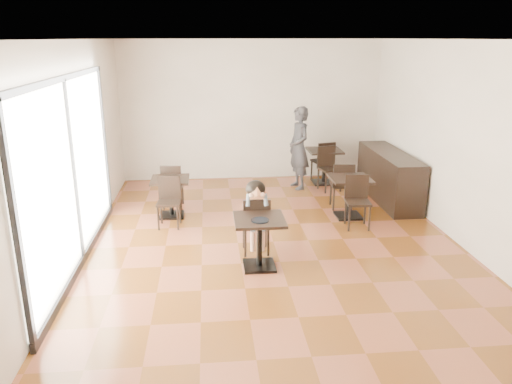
{
  "coord_description": "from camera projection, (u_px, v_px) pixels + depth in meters",
  "views": [
    {
      "loc": [
        -1.02,
        -7.56,
        3.22
      ],
      "look_at": [
        -0.33,
        -0.43,
        1.0
      ],
      "focal_mm": 35.0,
      "sensor_mm": 36.0,
      "label": 1
    }
  ],
  "objects": [
    {
      "name": "floor",
      "position": [
        273.0,
        242.0,
        8.23
      ],
      "size": [
        6.0,
        8.0,
        0.01
      ],
      "primitive_type": "cube",
      "color": "brown",
      "rests_on": "ground"
    },
    {
      "name": "ceiling",
      "position": [
        276.0,
        39.0,
        7.28
      ],
      "size": [
        6.0,
        8.0,
        0.01
      ],
      "primitive_type": "cube",
      "color": "silver",
      "rests_on": "floor"
    },
    {
      "name": "wall_back",
      "position": [
        252.0,
        111.0,
        11.56
      ],
      "size": [
        6.0,
        0.01,
        3.2
      ],
      "primitive_type": "cube",
      "color": "silver",
      "rests_on": "floor"
    },
    {
      "name": "wall_front",
      "position": [
        341.0,
        251.0,
        3.95
      ],
      "size": [
        6.0,
        0.01,
        3.2
      ],
      "primitive_type": "cube",
      "color": "silver",
      "rests_on": "floor"
    },
    {
      "name": "wall_left",
      "position": [
        76.0,
        151.0,
        7.48
      ],
      "size": [
        0.01,
        8.0,
        3.2
      ],
      "primitive_type": "cube",
      "color": "silver",
      "rests_on": "floor"
    },
    {
      "name": "wall_right",
      "position": [
        459.0,
        143.0,
        8.03
      ],
      "size": [
        0.01,
        8.0,
        3.2
      ],
      "primitive_type": "cube",
      "color": "silver",
      "rests_on": "floor"
    },
    {
      "name": "storefront_window",
      "position": [
        71.0,
        172.0,
        7.07
      ],
      "size": [
        0.04,
        4.5,
        2.6
      ],
      "primitive_type": "cube",
      "color": "white",
      "rests_on": "floor"
    },
    {
      "name": "child_table",
      "position": [
        259.0,
        243.0,
        7.21
      ],
      "size": [
        0.72,
        0.72,
        0.76
      ],
      "primitive_type": null,
      "color": "black",
      "rests_on": "floor"
    },
    {
      "name": "child_chair",
      "position": [
        256.0,
        224.0,
        7.71
      ],
      "size": [
        0.41,
        0.41,
        0.92
      ],
      "primitive_type": null,
      "rotation": [
        0.0,
        0.0,
        3.14
      ],
      "color": "black",
      "rests_on": "floor"
    },
    {
      "name": "child",
      "position": [
        256.0,
        217.0,
        7.67
      ],
      "size": [
        0.41,
        0.58,
        1.15
      ],
      "primitive_type": null,
      "color": "slate",
      "rests_on": "child_chair"
    },
    {
      "name": "plate",
      "position": [
        260.0,
        220.0,
        7.0
      ],
      "size": [
        0.26,
        0.26,
        0.02
      ],
      "primitive_type": "cylinder",
      "color": "black",
      "rests_on": "child_table"
    },
    {
      "name": "pizza_slice",
      "position": [
        257.0,
        195.0,
        7.37
      ],
      "size": [
        0.27,
        0.21,
        0.06
      ],
      "primitive_type": null,
      "color": "#EBB67E",
      "rests_on": "child"
    },
    {
      "name": "adult_patron",
      "position": [
        299.0,
        148.0,
        10.92
      ],
      "size": [
        0.59,
        0.75,
        1.81
      ],
      "primitive_type": "imported",
      "rotation": [
        0.0,
        0.0,
        -1.32
      ],
      "color": "#333237",
      "rests_on": "floor"
    },
    {
      "name": "cafe_table_mid",
      "position": [
        349.0,
        197.0,
        9.26
      ],
      "size": [
        0.78,
        0.78,
        0.77
      ],
      "primitive_type": null,
      "rotation": [
        0.0,
        0.0,
        -0.08
      ],
      "color": "black",
      "rests_on": "floor"
    },
    {
      "name": "cafe_table_left",
      "position": [
        171.0,
        198.0,
        9.3
      ],
      "size": [
        0.74,
        0.74,
        0.73
      ],
      "primitive_type": null,
      "rotation": [
        0.0,
        0.0,
        -0.07
      ],
      "color": "black",
      "rests_on": "floor"
    },
    {
      "name": "cafe_table_back",
      "position": [
        324.0,
        167.0,
        11.42
      ],
      "size": [
        0.91,
        0.91,
        0.79
      ],
      "primitive_type": null,
      "rotation": [
        0.0,
        0.0,
        0.25
      ],
      "color": "black",
      "rests_on": "floor"
    },
    {
      "name": "chair_mid_a",
      "position": [
        342.0,
        185.0,
        9.76
      ],
      "size": [
        0.45,
        0.45,
        0.92
      ],
      "primitive_type": null,
      "rotation": [
        0.0,
        0.0,
        3.06
      ],
      "color": "black",
      "rests_on": "floor"
    },
    {
      "name": "chair_mid_b",
      "position": [
        358.0,
        203.0,
        8.71
      ],
      "size": [
        0.45,
        0.45,
        0.92
      ],
      "primitive_type": null,
      "rotation": [
        0.0,
        0.0,
        -0.08
      ],
      "color": "black",
      "rests_on": "floor"
    },
    {
      "name": "chair_left_a",
      "position": [
        173.0,
        185.0,
        9.8
      ],
      "size": [
        0.42,
        0.42,
        0.88
      ],
      "primitive_type": null,
      "rotation": [
        0.0,
        0.0,
        3.08
      ],
      "color": "black",
      "rests_on": "floor"
    },
    {
      "name": "chair_left_b",
      "position": [
        169.0,
        203.0,
        8.76
      ],
      "size": [
        0.42,
        0.42,
        0.88
      ],
      "primitive_type": null,
      "rotation": [
        0.0,
        0.0,
        -0.07
      ],
      "color": "black",
      "rests_on": "floor"
    },
    {
      "name": "chair_back_a",
      "position": [
        322.0,
        161.0,
        11.57
      ],
      "size": [
        0.52,
        0.52,
        0.95
      ],
      "primitive_type": null,
      "rotation": [
        0.0,
        0.0,
        3.39
      ],
      "color": "black",
      "rests_on": "floor"
    },
    {
      "name": "chair_back_b",
      "position": [
        330.0,
        169.0,
        10.87
      ],
      "size": [
        0.52,
        0.52,
        0.95
      ],
      "primitive_type": null,
      "rotation": [
        0.0,
        0.0,
        0.25
      ],
      "color": "black",
      "rests_on": "floor"
    },
    {
      "name": "service_counter",
      "position": [
        389.0,
        176.0,
        10.23
      ],
      "size": [
        0.6,
        2.4,
        1.0
      ],
      "primitive_type": "cube",
      "color": "black",
      "rests_on": "floor"
    }
  ]
}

